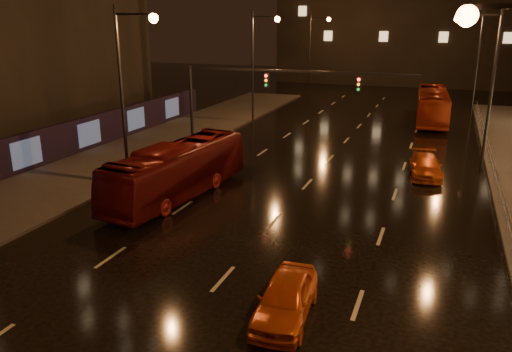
{
  "coord_description": "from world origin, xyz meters",
  "views": [
    {
      "loc": [
        7.01,
        -11.05,
        9.2
      ],
      "look_at": [
        -0.56,
        8.97,
        2.5
      ],
      "focal_mm": 35.0,
      "sensor_mm": 36.0,
      "label": 1
    }
  ],
  "objects_px": {
    "bus_curb": "(432,106)",
    "taxi_near": "(286,298)",
    "taxi_far": "(426,166)",
    "bus_red": "(178,170)"
  },
  "relations": [
    {
      "from": "bus_red",
      "to": "bus_curb",
      "type": "bearing_deg",
      "value": 71.56
    },
    {
      "from": "bus_curb",
      "to": "bus_red",
      "type": "bearing_deg",
      "value": -117.4
    },
    {
      "from": "bus_curb",
      "to": "taxi_near",
      "type": "xyz_separation_m",
      "value": [
        -3.08,
        -35.84,
        -0.88
      ]
    },
    {
      "from": "bus_curb",
      "to": "taxi_near",
      "type": "relative_size",
      "value": 2.78
    },
    {
      "from": "taxi_near",
      "to": "taxi_far",
      "type": "bearing_deg",
      "value": 74.72
    },
    {
      "from": "bus_curb",
      "to": "taxi_far",
      "type": "height_order",
      "value": "bus_curb"
    },
    {
      "from": "bus_curb",
      "to": "taxi_near",
      "type": "distance_m",
      "value": 35.98
    },
    {
      "from": "taxi_far",
      "to": "taxi_near",
      "type": "bearing_deg",
      "value": -108.12
    },
    {
      "from": "taxi_far",
      "to": "bus_red",
      "type": "bearing_deg",
      "value": -152.37
    },
    {
      "from": "taxi_far",
      "to": "bus_curb",
      "type": "bearing_deg",
      "value": 84.06
    }
  ]
}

